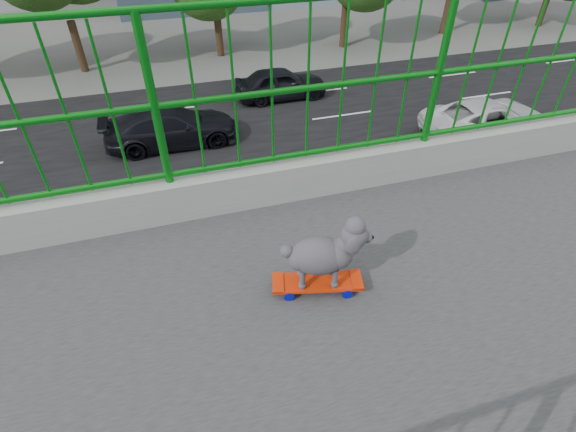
# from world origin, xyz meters

# --- Properties ---
(road) EXTENTS (18.00, 90.00, 0.02)m
(road) POSITION_xyz_m (-13.00, 0.00, 0.01)
(road) COLOR black
(road) RESTS_ON ground
(railing) EXTENTS (3.00, 24.00, 1.42)m
(railing) POSITION_xyz_m (0.00, 0.00, 7.21)
(railing) COLOR gray
(railing) RESTS_ON footbridge
(skateboard) EXTENTS (0.28, 0.56, 0.07)m
(skateboard) POSITION_xyz_m (-0.41, 0.74, 7.05)
(skateboard) COLOR red
(skateboard) RESTS_ON footbridge
(poodle) EXTENTS (0.29, 0.51, 0.43)m
(poodle) POSITION_xyz_m (-0.41, 0.77, 7.30)
(poodle) COLOR #343036
(poodle) RESTS_ON skateboard
(car_0) EXTENTS (1.56, 3.88, 1.32)m
(car_0) POSITION_xyz_m (-6.00, 5.18, 0.66)
(car_0) COLOR #B5070B
(car_0) RESTS_ON ground
(car_1) EXTENTS (1.57, 4.49, 1.48)m
(car_1) POSITION_xyz_m (-9.20, -4.48, 0.74)
(car_1) COLOR silver
(car_1) RESTS_ON ground
(car_2) EXTENTS (2.60, 5.65, 1.57)m
(car_2) POSITION_xyz_m (-12.40, 13.13, 0.78)
(car_2) COLOR silver
(car_2) RESTS_ON ground
(car_3) EXTENTS (2.20, 5.42, 1.57)m
(car_3) POSITION_xyz_m (-15.60, 0.15, 0.79)
(car_3) COLOR black
(car_3) RESTS_ON ground
(car_4) EXTENTS (1.82, 4.52, 1.54)m
(car_4) POSITION_xyz_m (-18.80, 5.79, 0.77)
(car_4) COLOR black
(car_4) RESTS_ON ground
(car_5) EXTENTS (1.68, 4.81, 1.58)m
(car_5) POSITION_xyz_m (-6.00, -3.31, 0.79)
(car_5) COLOR #A3A2A8
(car_5) RESTS_ON ground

